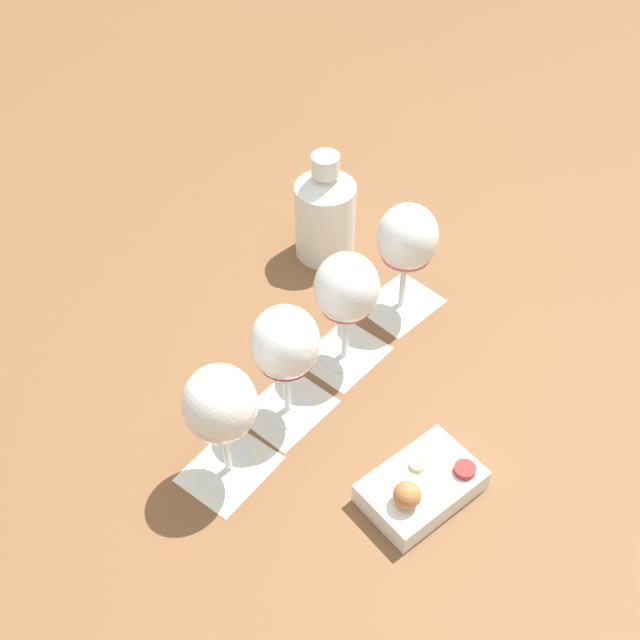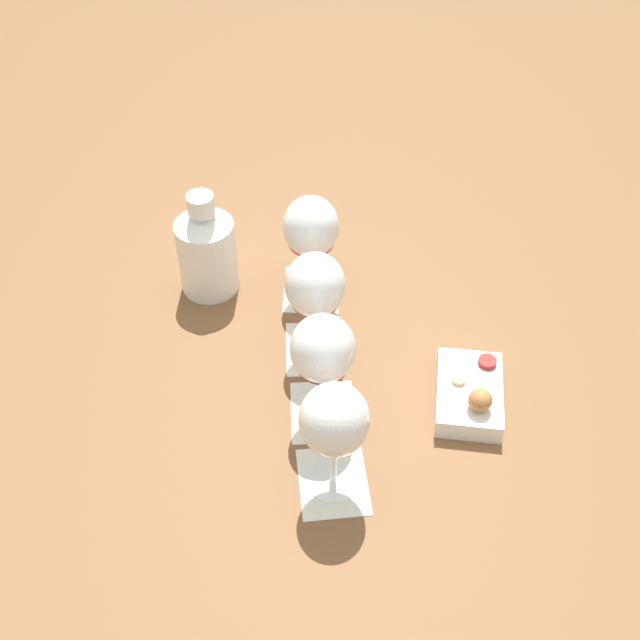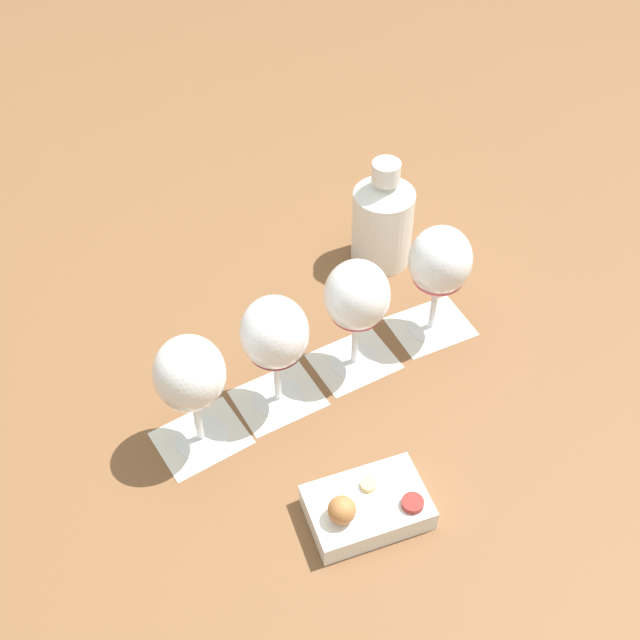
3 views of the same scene
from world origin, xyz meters
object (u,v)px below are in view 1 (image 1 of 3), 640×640
Objects in this scene: wine_glass_2 at (285,347)px; ceramic_vase at (325,212)px; wine_glass_0 at (407,242)px; snack_dish at (421,487)px; wine_glass_3 at (221,408)px; wine_glass_1 at (347,292)px.

wine_glass_2 is 0.34m from ceramic_vase.
wine_glass_2 is 0.99× the size of ceramic_vase.
snack_dish is (0.34, 0.06, -0.11)m from wine_glass_0.
snack_dish is at bearing 61.03° from wine_glass_2.
wine_glass_0 and wine_glass_3 have the same top height.
wine_glass_1 is at bearing 152.10° from wine_glass_3.
wine_glass_2 is 1.00× the size of wine_glass_3.
ceramic_vase is at bearing 173.63° from wine_glass_3.
wine_glass_2 reaches higher than snack_dish.
wine_glass_3 is 0.27m from snack_dish.
wine_glass_2 and wine_glass_3 have the same top height.
wine_glass_3 is at bearing -27.90° from wine_glass_1.
wine_glass_3 is at bearing -28.84° from wine_glass_0.
wine_glass_1 is 1.08× the size of snack_dish.
wine_glass_1 is 0.99× the size of ceramic_vase.
snack_dish is (-0.00, 0.25, -0.11)m from wine_glass_3.
ceramic_vase reaches higher than snack_dish.
wine_glass_3 is (0.34, -0.19, -0.00)m from wine_glass_0.
wine_glass_0 is at bearing 150.31° from wine_glass_2.
wine_glass_0 is at bearing 151.16° from wine_glass_3.
wine_glass_2 is at bearing -28.76° from wine_glass_1.
wine_glass_0 and wine_glass_2 have the same top height.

